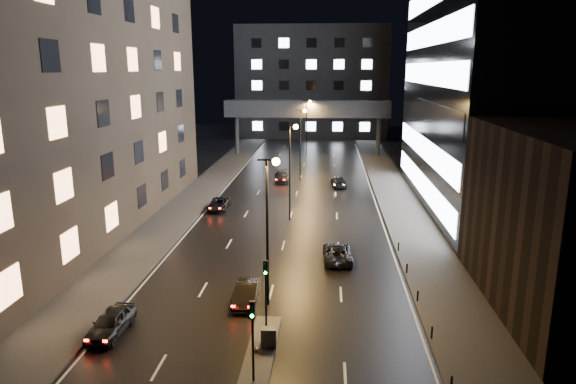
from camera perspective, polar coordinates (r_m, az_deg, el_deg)
name	(u,v)px	position (r m, az deg, el deg)	size (l,w,h in m)	color
ground	(297,193)	(66.01, 0.97, -0.15)	(160.00, 160.00, 0.00)	black
sidewalk_left	(191,201)	(63.19, -10.70, -0.95)	(5.00, 110.00, 0.15)	#383533
sidewalk_right	(400,205)	(61.64, 12.37, -1.40)	(5.00, 110.00, 0.15)	#383533
building_left	(45,20)	(54.93, -25.40, 16.85)	(15.00, 48.00, 40.00)	#2D2319
building_right_glass	(528,3)	(63.98, 25.10, 18.50)	(20.00, 36.00, 45.00)	black
building_far	(312,82)	(122.10, 2.70, 12.09)	(34.00, 14.00, 25.00)	#333335
skybridge	(307,110)	(94.36, 2.12, 9.13)	(30.00, 3.00, 10.00)	#333335
median_island	(261,350)	(30.54, -3.01, -17.17)	(1.60, 8.00, 0.15)	#383533
traffic_signal_near	(266,283)	(31.36, -2.49, -10.10)	(0.28, 0.34, 4.40)	black
traffic_signal_far	(253,328)	(26.46, -3.96, -14.87)	(0.28, 0.34, 4.40)	black
bollard_row	(424,314)	(34.68, 14.90, -12.96)	(0.12, 25.12, 0.90)	black
streetlight_near	(270,213)	(33.50, -2.06, -2.33)	(1.45, 0.50, 10.15)	black
streetlight_mid_a	(291,160)	(52.93, 0.38, 3.60)	(1.45, 0.50, 10.15)	black
streetlight_mid_b	(302,135)	(72.68, 1.51, 6.33)	(1.45, 0.50, 10.15)	black
streetlight_far	(307,121)	(92.53, 2.16, 7.89)	(1.45, 0.50, 10.15)	black
car_away_a	(111,323)	(33.68, -19.08, -13.55)	(1.76, 4.36, 1.49)	black
car_away_b	(246,293)	(35.88, -4.64, -11.14)	(1.48, 4.23, 1.39)	black
car_away_c	(219,204)	(58.84, -7.71, -1.34)	(2.12, 4.60, 1.28)	black
car_away_d	(282,177)	(72.76, -0.72, 1.69)	(1.87, 4.60, 1.33)	black
car_toward_a	(337,253)	(43.26, 5.52, -6.75)	(2.30, 4.99, 1.39)	black
car_toward_b	(339,182)	(69.97, 5.66, 1.14)	(1.87, 4.61, 1.34)	black
utility_cabinet	(269,337)	(30.43, -2.17, -15.85)	(0.87, 0.56, 1.17)	#474749
cone_a	(262,344)	(30.76, -2.86, -16.49)	(0.40, 0.40, 0.56)	red
cone_b	(255,350)	(30.25, -3.65, -17.07)	(0.37, 0.37, 0.55)	#EA4C0C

